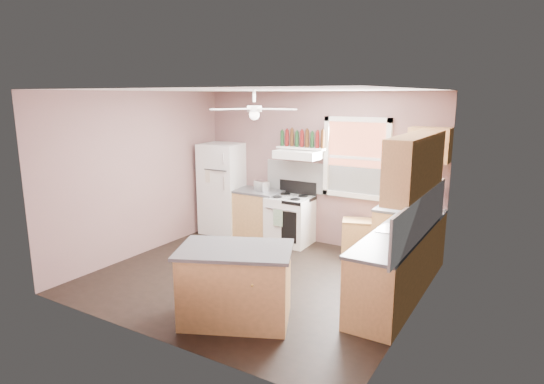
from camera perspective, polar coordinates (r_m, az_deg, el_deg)
The scene contains 32 objects.
floor at distance 6.79m, azimuth -2.06°, elevation -10.73°, with size 4.50×4.50×0.00m, color black.
ceiling at distance 6.26m, azimuth -2.25°, elevation 12.68°, with size 4.50×4.50×0.00m, color white.
wall_back at distance 8.14m, azimuth 5.67°, elevation 2.94°, with size 4.50×0.05×2.70m, color #785754.
wall_right at distance 5.52m, azimuth 18.06°, elevation -1.97°, with size 0.05×4.00×2.70m, color #785754.
wall_left at distance 7.85m, azimuth -16.21°, elevation 2.19°, with size 0.05×4.00×2.70m, color #785754.
backsplash_back at distance 7.95m, azimuth 8.45°, elevation 1.37°, with size 2.90×0.03×0.55m, color white.
backsplash_right at distance 5.85m, azimuth 18.24°, elevation -2.97°, with size 0.03×2.60×0.55m, color white.
window_view at distance 7.77m, azimuth 10.58°, elevation 4.23°, with size 1.00×0.02×1.20m, color brown.
window_frame at distance 7.75m, azimuth 10.51°, elevation 4.21°, with size 1.16×0.07×1.36m, color white.
refrigerator at distance 8.86m, azimuth -6.20°, elevation 0.49°, with size 0.73×0.71×1.73m, color white.
base_cabinet_left at distance 8.56m, azimuth -1.83°, elevation -2.86°, with size 0.90×0.60×0.86m, color #AB8047.
counter_left at distance 8.45m, azimuth -1.85°, elevation 0.09°, with size 0.92×0.62×0.04m, color #444446.
toaster at distance 8.38m, azimuth -1.30°, elevation 0.76°, with size 0.28×0.16×0.18m, color silver.
stove at distance 8.18m, azimuth 2.27°, elevation -3.55°, with size 0.75×0.64×0.86m, color white.
range_hood at distance 7.96m, azimuth 3.35°, elevation 4.74°, with size 0.78×0.50×0.14m, color white.
bottle_shelf at distance 8.05m, azimuth 3.76°, elevation 5.53°, with size 0.90×0.26×0.03m, color white.
cart at distance 7.78m, azimuth 10.99°, elevation -5.64°, with size 0.59×0.39×0.59m, color #AB8047.
base_cabinet_corner at distance 7.47m, azimuth 16.68°, elevation -5.60°, with size 1.00×0.60×0.86m, color #AB8047.
base_cabinet_right at distance 6.14m, azimuth 15.16°, elevation -9.38°, with size 0.60×2.20×0.86m, color #AB8047.
counter_corner at distance 7.35m, azimuth 16.89°, elevation -2.25°, with size 1.02×0.62×0.04m, color #444446.
counter_right at distance 6.00m, azimuth 15.31°, elevation -5.35°, with size 0.62×2.22×0.04m, color #444446.
sink at distance 6.18m, azimuth 15.83°, elevation -4.73°, with size 0.55×0.45×0.03m, color silver.
faucet at distance 6.12m, azimuth 17.31°, elevation -4.24°, with size 0.03×0.03×0.14m, color silver.
upper_cabinet_right at distance 5.96m, azimuth 17.61°, elevation 3.28°, with size 0.33×1.80×0.76m, color #AB8047.
upper_cabinet_corner at distance 7.26m, azimuth 19.17°, elevation 5.62°, with size 0.60×0.33×0.52m, color #AB8047.
paper_towel at distance 7.36m, azimuth 19.79°, elevation 0.52°, with size 0.12×0.12×0.26m, color white.
island at distance 5.48m, azimuth -4.57°, elevation -11.67°, with size 1.24×0.78×0.86m, color #AB8047.
island_top at distance 5.31m, azimuth -4.65°, elevation -7.22°, with size 1.31×0.86×0.04m, color #444446.
ceiling_fan_hub at distance 6.27m, azimuth -2.23°, elevation 10.39°, with size 0.20×0.20×0.08m, color white.
soap_bottle at distance 5.87m, azimuth 15.98°, elevation -4.51°, with size 0.08×0.08×0.21m, color silver.
red_caddy at distance 6.23m, azimuth 16.54°, elevation -4.11°, with size 0.18×0.12×0.10m, color #A00D16.
wine_bottles at distance 8.03m, azimuth 3.81°, elevation 6.67°, with size 0.86×0.06×0.31m.
Camera 1 is at (3.43, -5.24, 2.63)m, focal length 30.00 mm.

